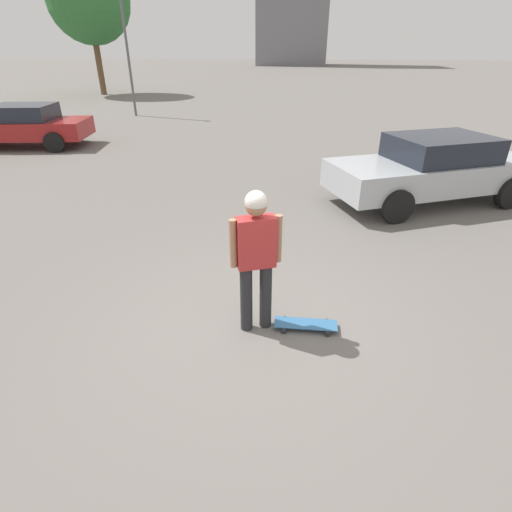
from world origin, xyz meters
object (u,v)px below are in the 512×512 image
person (256,252)px  skateboard (306,324)px  car_parked_far (24,125)px  car_parked_near (434,168)px

person → skateboard: (-0.62, -0.05, -1.01)m
car_parked_far → car_parked_near: bearing=152.0°
person → skateboard: bearing=-17.7°
skateboard → car_parked_near: car_parked_near is taller
skateboard → car_parked_far: 13.41m
skateboard → car_parked_far: (9.94, -8.98, 0.67)m
skateboard → car_parked_far: car_parked_far is taller
person → car_parked_far: 12.97m
person → car_parked_far: size_ratio=0.40×
skateboard → car_parked_far: bearing=-43.6°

